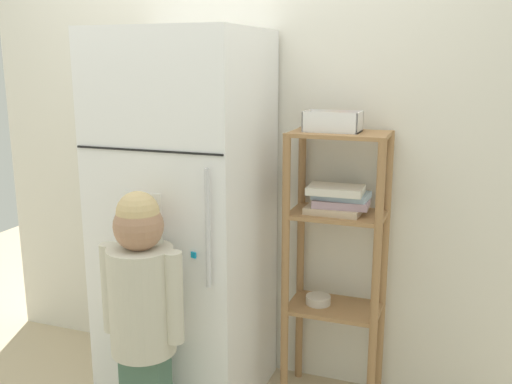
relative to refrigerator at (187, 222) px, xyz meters
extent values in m
cube|color=silver|center=(0.10, 0.35, 0.25)|extent=(2.82, 0.03, 2.23)
cube|color=white|center=(0.00, 0.00, 0.00)|extent=(0.67, 0.65, 1.73)
cube|color=black|center=(0.00, -0.33, 0.38)|extent=(0.66, 0.01, 0.01)
cylinder|color=silver|center=(0.27, -0.35, 0.09)|extent=(0.02, 0.02, 0.48)
cube|color=white|center=(-0.03, -0.33, 0.13)|extent=(0.17, 0.01, 0.15)
cube|color=#0F94CD|center=(0.20, -0.33, -0.03)|extent=(0.03, 0.02, 0.02)
cube|color=#44E01C|center=(0.11, -0.33, -0.25)|extent=(0.03, 0.01, 0.02)
cube|color=red|center=(-0.09, -0.33, -0.34)|extent=(0.03, 0.01, 0.03)
cylinder|color=beige|center=(0.03, -0.46, -0.19)|extent=(0.26, 0.26, 0.43)
sphere|color=beige|center=(0.03, -0.39, 0.01)|extent=(0.11, 0.11, 0.11)
sphere|color=#A87A5B|center=(0.03, -0.46, 0.11)|extent=(0.20, 0.20, 0.20)
sphere|color=tan|center=(0.03, -0.46, 0.16)|extent=(0.17, 0.17, 0.17)
cylinder|color=beige|center=(-0.11, -0.46, -0.16)|extent=(0.07, 0.07, 0.37)
cylinder|color=beige|center=(0.18, -0.46, -0.16)|extent=(0.07, 0.07, 0.37)
cylinder|color=#9E7247|center=(0.46, 0.05, -0.22)|extent=(0.04, 0.04, 1.29)
cylinder|color=#9E7247|center=(0.87, 0.05, -0.22)|extent=(0.04, 0.04, 1.29)
cylinder|color=#9E7247|center=(0.46, 0.31, -0.22)|extent=(0.04, 0.04, 1.29)
cylinder|color=#9E7247|center=(0.87, 0.31, -0.22)|extent=(0.04, 0.04, 1.29)
cube|color=#9E7247|center=(0.67, 0.18, 0.42)|extent=(0.42, 0.27, 0.02)
cube|color=#9E7247|center=(0.67, 0.18, 0.05)|extent=(0.42, 0.27, 0.02)
cube|color=#9E7247|center=(0.67, 0.18, -0.40)|extent=(0.42, 0.27, 0.02)
cube|color=#C6AD8E|center=(0.65, 0.16, 0.08)|extent=(0.25, 0.17, 0.03)
cube|color=#B293A3|center=(0.68, 0.18, 0.11)|extent=(0.25, 0.17, 0.03)
cube|color=#99B2C6|center=(0.68, 0.19, 0.14)|extent=(0.25, 0.17, 0.03)
cube|color=silver|center=(0.66, 0.16, 0.17)|extent=(0.25, 0.17, 0.03)
cylinder|color=beige|center=(0.59, 0.18, -0.37)|extent=(0.12, 0.12, 0.04)
cube|color=white|center=(0.63, 0.18, 0.43)|extent=(0.24, 0.15, 0.01)
cube|color=white|center=(0.63, 0.11, 0.47)|extent=(0.24, 0.01, 0.09)
cube|color=white|center=(0.63, 0.25, 0.47)|extent=(0.24, 0.01, 0.09)
cube|color=white|center=(0.52, 0.18, 0.47)|extent=(0.01, 0.15, 0.09)
cube|color=white|center=(0.75, 0.18, 0.47)|extent=(0.01, 0.15, 0.09)
sphere|color=#A84628|center=(0.67, 0.16, 0.47)|extent=(0.08, 0.08, 0.08)
sphere|color=#B5322C|center=(0.66, 0.19, 0.47)|extent=(0.07, 0.07, 0.07)
sphere|color=orange|center=(0.63, 0.20, 0.47)|extent=(0.07, 0.07, 0.07)
camera|label=1|loc=(1.18, -2.29, 0.73)|focal=40.11mm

